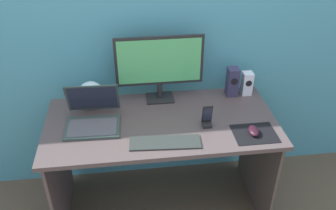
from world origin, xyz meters
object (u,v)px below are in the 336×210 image
object	(u,v)px
speaker_near_monitor	(232,82)
laptop	(93,117)
fishbowl	(91,94)
phone_in_dock	(207,119)
keyboard_external	(165,143)
mouse	(254,131)
monitor	(159,65)
speaker_right	(247,83)

from	to	relation	value
speaker_near_monitor	laptop	distance (m)	0.94
speaker_near_monitor	laptop	world-z (taller)	laptop
fishbowl	phone_in_dock	distance (m)	0.76
speaker_near_monitor	fishbowl	bearing A→B (deg)	-179.41
speaker_near_monitor	keyboard_external	bearing A→B (deg)	-137.56
speaker_near_monitor	phone_in_dock	xyz separation A→B (m)	(-0.24, -0.33, -0.05)
fishbowl	mouse	distance (m)	1.04
monitor	fishbowl	world-z (taller)	monitor
monitor	speaker_near_monitor	world-z (taller)	monitor
speaker_near_monitor	mouse	xyz separation A→B (m)	(0.01, -0.44, -0.08)
speaker_right	monitor	bearing A→B (deg)	179.41
monitor	speaker_right	bearing A→B (deg)	-0.59
fishbowl	mouse	bearing A→B (deg)	-24.63
fishbowl	mouse	xyz separation A→B (m)	(0.94, -0.43, -0.06)
speaker_near_monitor	phone_in_dock	bearing A→B (deg)	-126.38
speaker_near_monitor	keyboard_external	xyz separation A→B (m)	(-0.51, -0.47, -0.09)
monitor	mouse	distance (m)	0.71
phone_in_dock	laptop	bearing A→B (deg)	171.28
speaker_right	mouse	world-z (taller)	speaker_right
mouse	speaker_right	bearing A→B (deg)	83.15
monitor	phone_in_dock	bearing A→B (deg)	-53.57
monitor	laptop	distance (m)	0.53
monitor	speaker_right	world-z (taller)	monitor
phone_in_dock	mouse	bearing A→B (deg)	-24.51
monitor	keyboard_external	size ratio (longest dim) A/B	1.41
speaker_right	fishbowl	xyz separation A→B (m)	(-1.04, -0.01, -0.00)
speaker_near_monitor	monitor	bearing A→B (deg)	179.29
phone_in_dock	keyboard_external	bearing A→B (deg)	-152.80
fishbowl	phone_in_dock	xyz separation A→B (m)	(0.69, -0.32, -0.03)
speaker_right	mouse	xyz separation A→B (m)	(-0.09, -0.44, -0.06)
speaker_right	speaker_near_monitor	bearing A→B (deg)	179.98
laptop	speaker_right	bearing A→B (deg)	12.42
laptop	phone_in_dock	world-z (taller)	laptop
keyboard_external	phone_in_dock	bearing A→B (deg)	31.19
phone_in_dock	speaker_near_monitor	bearing A→B (deg)	53.62
laptop	phone_in_dock	bearing A→B (deg)	-8.72
fishbowl	keyboard_external	distance (m)	0.63
monitor	keyboard_external	distance (m)	0.53
speaker_near_monitor	mouse	world-z (taller)	speaker_near_monitor
laptop	keyboard_external	xyz separation A→B (m)	(0.41, -0.24, -0.04)
monitor	mouse	bearing A→B (deg)	-42.00
monitor	speaker_right	xyz separation A→B (m)	(0.59, -0.01, -0.17)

